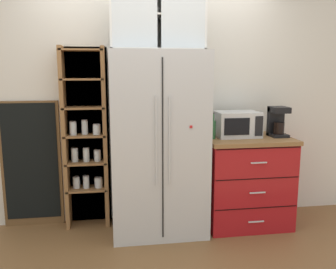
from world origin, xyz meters
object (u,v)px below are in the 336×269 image
(microwave, at_px, (237,124))
(mug_sage, at_px, (247,132))
(mug_cream, at_px, (248,133))
(chalkboard_menu, at_px, (31,164))
(refrigerator, at_px, (158,144))
(coffee_maker, at_px, (277,121))
(bottle_green, at_px, (213,127))

(microwave, bearing_deg, mug_sage, -14.99)
(mug_cream, bearing_deg, chalkboard_menu, 172.22)
(mug_cream, bearing_deg, refrigerator, -179.48)
(refrigerator, xyz_separation_m, microwave, (0.84, 0.07, 0.17))
(coffee_maker, relative_size, mug_sage, 2.49)
(bottle_green, bearing_deg, mug_cream, 4.69)
(refrigerator, relative_size, mug_cream, 15.42)
(mug_sage, distance_m, chalkboard_menu, 2.26)
(mug_cream, bearing_deg, microwave, 148.44)
(microwave, bearing_deg, mug_cream, -31.56)
(refrigerator, height_order, coffee_maker, refrigerator)
(refrigerator, bearing_deg, bottle_green, -2.38)
(refrigerator, height_order, chalkboard_menu, refrigerator)
(chalkboard_menu, bearing_deg, coffee_maker, -6.42)
(mug_sage, height_order, bottle_green, bottle_green)
(refrigerator, bearing_deg, coffee_maker, 1.14)
(mug_sage, xyz_separation_m, chalkboard_menu, (-2.22, 0.27, -0.33))
(coffee_maker, xyz_separation_m, bottle_green, (-0.71, -0.05, -0.04))
(refrigerator, distance_m, coffee_maker, 1.27)
(refrigerator, bearing_deg, mug_sage, 2.55)
(mug_cream, xyz_separation_m, chalkboard_menu, (-2.22, 0.30, -0.32))
(mug_cream, height_order, chalkboard_menu, chalkboard_menu)
(microwave, xyz_separation_m, mug_sage, (0.10, -0.03, -0.08))
(bottle_green, height_order, chalkboard_menu, chalkboard_menu)
(mug_cream, relative_size, chalkboard_menu, 0.09)
(mug_cream, distance_m, chalkboard_menu, 2.26)
(coffee_maker, bearing_deg, bottle_green, -176.12)
(mug_sage, distance_m, bottle_green, 0.39)
(microwave, distance_m, mug_cream, 0.14)
(coffee_maker, bearing_deg, refrigerator, -178.86)
(refrigerator, bearing_deg, microwave, 4.58)
(chalkboard_menu, bearing_deg, bottle_green, -10.32)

